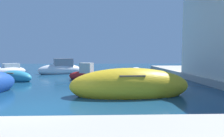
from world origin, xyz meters
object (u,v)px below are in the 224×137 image
at_px(moored_boat_4, 136,73).
at_px(moored_boat_1, 15,77).
at_px(moored_boat_0, 61,69).
at_px(moored_boat_2, 130,86).
at_px(moored_boat_9, 85,75).
at_px(moored_boat_8, 9,71).

bearing_deg(moored_boat_4, moored_boat_1, 103.58).
relative_size(moored_boat_0, moored_boat_1, 1.46).
xyz_separation_m(moored_boat_1, moored_boat_2, (8.92, -5.85, 0.21)).
bearing_deg(moored_boat_9, moored_boat_1, 30.29).
distance_m(moored_boat_1, moored_boat_9, 5.79).
height_order(moored_boat_0, moored_boat_1, moored_boat_0).
bearing_deg(moored_boat_8, moored_boat_2, 88.86).
bearing_deg(moored_boat_8, moored_boat_9, 105.08).
bearing_deg(moored_boat_0, moored_boat_1, 46.48).
relative_size(moored_boat_1, moored_boat_4, 1.07).
bearing_deg(moored_boat_1, moored_boat_4, -143.78).
distance_m(moored_boat_1, moored_boat_8, 6.32).
bearing_deg(moored_boat_8, moored_boat_4, 120.34).
distance_m(moored_boat_4, moored_boat_8, 14.31).
bearing_deg(moored_boat_4, moored_boat_0, 67.69).
relative_size(moored_boat_2, moored_boat_4, 1.94).
relative_size(moored_boat_0, moored_boat_2, 0.81).
xyz_separation_m(moored_boat_1, moored_boat_9, (5.72, 0.90, 0.10)).
bearing_deg(moored_boat_2, moored_boat_8, 134.96).
relative_size(moored_boat_2, moored_boat_9, 2.00).
height_order(moored_boat_2, moored_boat_4, moored_boat_2).
bearing_deg(moored_boat_9, moored_boat_4, -139.48).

